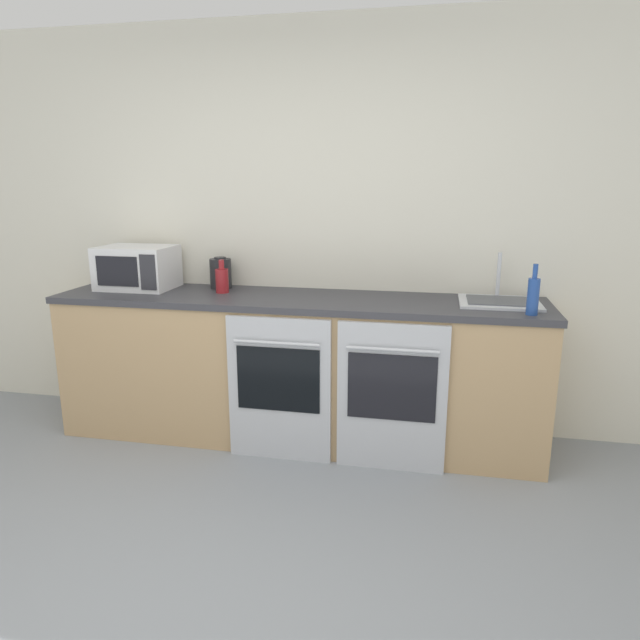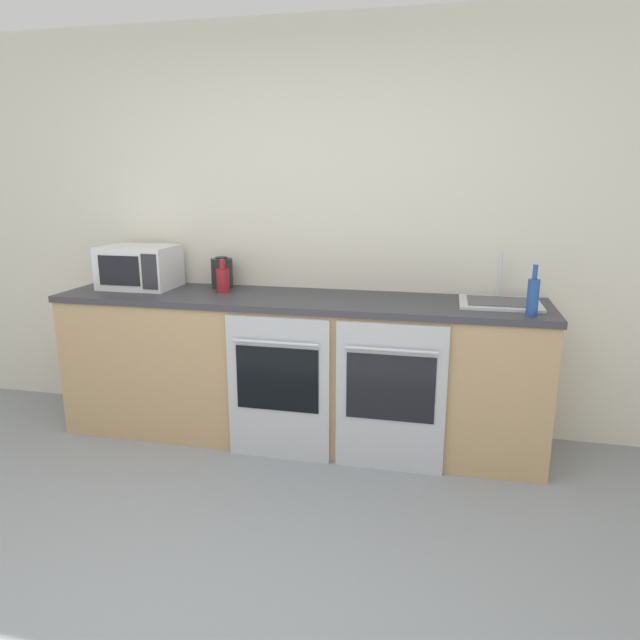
# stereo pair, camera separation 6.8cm
# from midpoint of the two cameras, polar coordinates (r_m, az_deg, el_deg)

# --- Properties ---
(wall_back) EXTENTS (10.00, 0.06, 2.60)m
(wall_back) POSITION_cam_midpoint_polar(r_m,az_deg,el_deg) (3.78, -1.72, 8.89)
(wall_back) COLOR silver
(wall_back) RESTS_ON ground_plane
(counter_back) EXTENTS (3.02, 0.64, 0.92)m
(counter_back) POSITION_cam_midpoint_polar(r_m,az_deg,el_deg) (3.64, -2.85, -4.83)
(counter_back) COLOR tan
(counter_back) RESTS_ON ground_plane
(oven_left) EXTENTS (0.62, 0.06, 0.87)m
(oven_left) POSITION_cam_midpoint_polar(r_m,az_deg,el_deg) (3.36, -4.71, -6.87)
(oven_left) COLOR #B7BABF
(oven_left) RESTS_ON ground_plane
(oven_right) EXTENTS (0.62, 0.06, 0.87)m
(oven_right) POSITION_cam_midpoint_polar(r_m,az_deg,el_deg) (3.24, 6.56, -7.67)
(oven_right) COLOR #B7BABF
(oven_right) RESTS_ON ground_plane
(microwave) EXTENTS (0.47, 0.36, 0.28)m
(microwave) POSITION_cam_midpoint_polar(r_m,az_deg,el_deg) (3.97, -18.26, 5.02)
(microwave) COLOR silver
(microwave) RESTS_ON counter_back
(bottle_red) EXTENTS (0.08, 0.08, 0.21)m
(bottle_red) POSITION_cam_midpoint_polar(r_m,az_deg,el_deg) (3.69, -10.30, 3.97)
(bottle_red) COLOR maroon
(bottle_red) RESTS_ON counter_back
(bottle_blue) EXTENTS (0.06, 0.06, 0.27)m
(bottle_blue) POSITION_cam_midpoint_polar(r_m,az_deg,el_deg) (3.22, 19.97, 2.36)
(bottle_blue) COLOR #234793
(bottle_blue) RESTS_ON counter_back
(kettle) EXTENTS (0.14, 0.14, 0.21)m
(kettle) POSITION_cam_midpoint_polar(r_m,az_deg,el_deg) (3.86, -10.41, 4.63)
(kettle) COLOR #232326
(kettle) RESTS_ON counter_back
(sink) EXTENTS (0.46, 0.39, 0.28)m
(sink) POSITION_cam_midpoint_polar(r_m,az_deg,el_deg) (3.48, 16.96, 1.85)
(sink) COLOR silver
(sink) RESTS_ON counter_back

